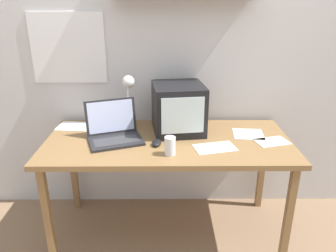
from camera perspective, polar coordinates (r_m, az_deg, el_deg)
name	(u,v)px	position (r m, az deg, el deg)	size (l,w,h in m)	color
ground_plane	(168,230)	(2.64, 0.00, -17.60)	(12.00, 12.00, 0.00)	#896C50
back_wall	(168,48)	(2.50, -0.09, 13.47)	(5.60, 0.24, 2.60)	silver
corner_desk	(168,148)	(2.26, 0.00, -3.82)	(1.67, 0.75, 0.76)	olive
crt_monitor	(178,108)	(2.32, 1.82, 3.07)	(0.39, 0.39, 0.34)	black
laptop	(114,130)	(2.26, -9.45, -0.69)	(0.42, 0.39, 0.25)	#232326
desk_lamp	(128,92)	(2.38, -6.93, 5.87)	(0.12, 0.15, 0.40)	white
juice_glass	(170,147)	(2.01, 0.35, -3.64)	(0.07, 0.07, 0.12)	white
computer_mouse	(157,143)	(2.15, -2.00, -2.92)	(0.07, 0.11, 0.03)	black
printed_handout	(248,134)	(2.39, 13.81, -1.38)	(0.23, 0.21, 0.00)	silver
loose_paper_near_laptop	(215,148)	(2.14, 8.18, -3.76)	(0.29, 0.21, 0.00)	white
loose_paper_near_monitor	(78,126)	(2.55, -15.39, -0.06)	(0.32, 0.21, 0.00)	white
open_notebook	(272,142)	(2.31, 17.64, -2.62)	(0.25, 0.19, 0.00)	silver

